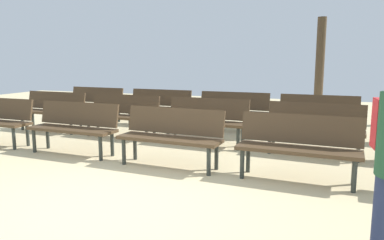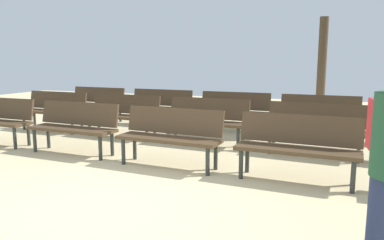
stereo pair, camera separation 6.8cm
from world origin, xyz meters
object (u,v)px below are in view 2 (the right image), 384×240
Objects in this scene: bench_r0_c2 at (171,133)px; bench_r1_c3 at (315,126)px; bench_r0_c3 at (298,144)px; bench_r1_c2 at (207,118)px; bench_r1_c0 at (54,108)px; bench_r2_c2 at (234,109)px; bench_r1_c1 at (123,113)px; bench_r2_c3 at (319,113)px; bench_r2_c0 at (96,102)px; bench_r2_c1 at (160,105)px; tree_1 at (322,66)px; bench_r0_c1 at (75,124)px.

bench_r0_c2 and bench_r1_c3 have the same top height.
bench_r0_c3 is 2.44m from bench_r1_c2.
bench_r1_c0 is 1.01× the size of bench_r2_c2.
bench_r1_c0 is 3.72m from bench_r1_c2.
bench_r2_c3 is at bearing 21.60° from bench_r1_c1.
bench_r0_c3 is 4.07m from bench_r1_c1.
bench_r2_c2 is (-1.82, 1.62, 0.00)m from bench_r1_c3.
bench_r2_c1 is at bearing 1.54° from bench_r2_c0.
tree_1 is at bearing 92.45° from bench_r0_c3.
bench_r1_c2 and bench_r1_c3 have the same top height.
bench_r1_c2 is at bearing -142.91° from bench_r2_c3.
bench_r0_c1 is 4.09m from bench_r1_c3.
bench_r0_c3 is 1.00× the size of bench_r1_c0.
bench_r2_c1 is 1.00× the size of bench_r2_c2.
bench_r2_c1 is 0.57× the size of tree_1.
bench_r0_c1 is 0.99× the size of bench_r1_c3.
bench_r0_c1 is 1.00× the size of bench_r2_c1.
bench_r1_c0 is at bearing -137.82° from tree_1.
bench_r2_c0 and bench_r2_c1 have the same top height.
bench_r1_c0 is at bearing -159.62° from bench_r2_c2.
bench_r2_c3 is at bearing -88.05° from tree_1.
bench_r0_c3 and bench_r2_c1 have the same top height.
bench_r2_c1 is (0.16, 3.02, 0.00)m from bench_r0_c1.
bench_r1_c3 is at bearing -88.72° from tree_1.
bench_r1_c0 is 5.69m from bench_r1_c3.
bench_r1_c2 is 0.57× the size of tree_1.
bench_r0_c3 is 1.00× the size of bench_r2_c1.
bench_r1_c1 is at bearing -179.18° from bench_r1_c3.
bench_r1_c0 and bench_r2_c1 have the same top height.
bench_r0_c1 is at bearing 179.02° from bench_r0_c2.
bench_r1_c2 is 1.01× the size of bench_r2_c3.
bench_r0_c3 is 0.57× the size of tree_1.
bench_r1_c3 is at bearing -0.80° from bench_r1_c2.
bench_r1_c3 is (1.97, -0.12, 0.00)m from bench_r1_c2.
bench_r1_c3 is at bearing -14.20° from bench_r2_c0.
bench_r2_c3 is (5.69, 1.31, 0.00)m from bench_r1_c0.
bench_r2_c2 is 4.14m from tree_1.
bench_r0_c2 and bench_r1_c1 have the same top height.
tree_1 reaches higher than bench_r2_c0.
bench_r2_c0 is (-1.78, 1.55, 0.00)m from bench_r1_c1.
bench_r1_c2 is at bearing 39.65° from bench_r0_c1.
bench_r1_c0 is at bearing -179.13° from bench_r1_c2.
bench_r2_c2 is at bearing 37.52° from bench_r1_c1.
bench_r1_c3 is (2.00, 1.47, 0.00)m from bench_r0_c2.
bench_r2_c1 is (-1.71, 3.16, 0.00)m from bench_r0_c2.
tree_1 is (3.59, 3.59, 0.91)m from bench_r2_c1.
bench_r1_c3 is at bearing -22.90° from bench_r2_c1.
tree_1 is at bearing 77.49° from bench_r0_c2.
bench_r2_c2 is (0.14, 1.50, 0.00)m from bench_r1_c2.
bench_r1_c2 is at bearing 0.01° from bench_r1_c1.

